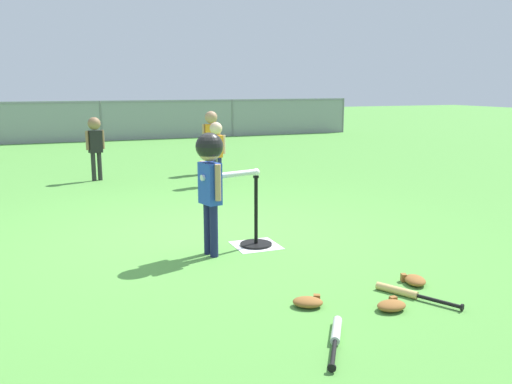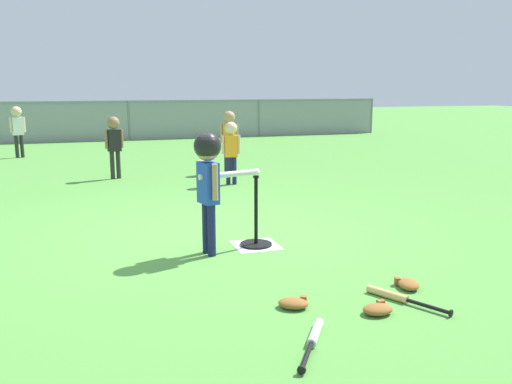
{
  "view_description": "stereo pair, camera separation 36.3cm",
  "coord_description": "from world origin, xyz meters",
  "px_view_note": "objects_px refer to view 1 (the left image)",
  "views": [
    {
      "loc": [
        -1.57,
        -5.34,
        1.58
      ],
      "look_at": [
        0.34,
        -0.53,
        0.55
      ],
      "focal_mm": 37.6,
      "sensor_mm": 36.0,
      "label": 1
    },
    {
      "loc": [
        -1.23,
        -5.46,
        1.58
      ],
      "look_at": [
        0.34,
        -0.53,
        0.55
      ],
      "focal_mm": 37.6,
      "sensor_mm": 36.0,
      "label": 2
    }
  ],
  "objects_px": {
    "fielder_deep_center": "(216,145)",
    "glove_tossed_aside": "(392,305)",
    "batting_tee": "(256,234)",
    "spare_bat_wood": "(405,293)",
    "fielder_deep_right": "(95,140)",
    "glove_near_bats": "(414,280)",
    "baseball_on_tee": "(256,172)",
    "batter_child": "(211,169)",
    "spare_bat_silver": "(336,335)",
    "fielder_near_left": "(211,133)",
    "glove_by_plate": "(308,302)"
  },
  "relations": [
    {
      "from": "fielder_deep_center",
      "to": "glove_tossed_aside",
      "type": "distance_m",
      "value": 5.22
    },
    {
      "from": "batting_tee",
      "to": "spare_bat_wood",
      "type": "bearing_deg",
      "value": -70.86
    },
    {
      "from": "batting_tee",
      "to": "fielder_deep_right",
      "type": "relative_size",
      "value": 0.67
    },
    {
      "from": "glove_near_bats",
      "to": "glove_tossed_aside",
      "type": "xyz_separation_m",
      "value": [
        -0.48,
        -0.36,
        0.0
      ]
    },
    {
      "from": "fielder_deep_right",
      "to": "spare_bat_wood",
      "type": "distance_m",
      "value": 6.4
    },
    {
      "from": "baseball_on_tee",
      "to": "batter_child",
      "type": "relative_size",
      "value": 0.06
    },
    {
      "from": "fielder_deep_right",
      "to": "spare_bat_silver",
      "type": "bearing_deg",
      "value": -82.74
    },
    {
      "from": "fielder_near_left",
      "to": "spare_bat_silver",
      "type": "height_order",
      "value": "fielder_near_left"
    },
    {
      "from": "baseball_on_tee",
      "to": "glove_tossed_aside",
      "type": "height_order",
      "value": "baseball_on_tee"
    },
    {
      "from": "batter_child",
      "to": "fielder_deep_right",
      "type": "distance_m",
      "value": 4.65
    },
    {
      "from": "batting_tee",
      "to": "glove_by_plate",
      "type": "height_order",
      "value": "batting_tee"
    },
    {
      "from": "batter_child",
      "to": "spare_bat_silver",
      "type": "xyz_separation_m",
      "value": [
        0.22,
        -1.94,
        -0.8
      ]
    },
    {
      "from": "fielder_near_left",
      "to": "spare_bat_wood",
      "type": "relative_size",
      "value": 1.82
    },
    {
      "from": "batter_child",
      "to": "fielder_near_left",
      "type": "height_order",
      "value": "batter_child"
    },
    {
      "from": "fielder_deep_right",
      "to": "batting_tee",
      "type": "bearing_deg",
      "value": -76.07
    },
    {
      "from": "fielder_deep_center",
      "to": "spare_bat_wood",
      "type": "xyz_separation_m",
      "value": [
        -0.07,
        -5.0,
        -0.62
      ]
    },
    {
      "from": "baseball_on_tee",
      "to": "fielder_deep_right",
      "type": "bearing_deg",
      "value": 103.93
    },
    {
      "from": "fielder_deep_right",
      "to": "glove_by_plate",
      "type": "bearing_deg",
      "value": -81.44
    },
    {
      "from": "fielder_deep_right",
      "to": "spare_bat_wood",
      "type": "bearing_deg",
      "value": -74.64
    },
    {
      "from": "fielder_deep_center",
      "to": "glove_by_plate",
      "type": "height_order",
      "value": "fielder_deep_center"
    },
    {
      "from": "batting_tee",
      "to": "spare_bat_silver",
      "type": "bearing_deg",
      "value": -97.64
    },
    {
      "from": "spare_bat_silver",
      "to": "glove_by_plate",
      "type": "relative_size",
      "value": 2.13
    },
    {
      "from": "fielder_deep_right",
      "to": "baseball_on_tee",
      "type": "bearing_deg",
      "value": -76.07
    },
    {
      "from": "batter_child",
      "to": "fielder_near_left",
      "type": "bearing_deg",
      "value": 72.95
    },
    {
      "from": "baseball_on_tee",
      "to": "batter_child",
      "type": "distance_m",
      "value": 0.52
    },
    {
      "from": "batting_tee",
      "to": "spare_bat_wood",
      "type": "height_order",
      "value": "batting_tee"
    },
    {
      "from": "glove_near_bats",
      "to": "batting_tee",
      "type": "bearing_deg",
      "value": 118.6
    },
    {
      "from": "fielder_near_left",
      "to": "fielder_deep_right",
      "type": "xyz_separation_m",
      "value": [
        -2.04,
        -0.03,
        -0.04
      ]
    },
    {
      "from": "fielder_near_left",
      "to": "glove_near_bats",
      "type": "relative_size",
      "value": 4.36
    },
    {
      "from": "batter_child",
      "to": "glove_tossed_aside",
      "type": "relative_size",
      "value": 5.26
    },
    {
      "from": "spare_bat_wood",
      "to": "glove_near_bats",
      "type": "relative_size",
      "value": 2.39
    },
    {
      "from": "spare_bat_silver",
      "to": "glove_near_bats",
      "type": "bearing_deg",
      "value": 29.31
    },
    {
      "from": "fielder_near_left",
      "to": "fielder_deep_right",
      "type": "height_order",
      "value": "fielder_near_left"
    },
    {
      "from": "baseball_on_tee",
      "to": "glove_by_plate",
      "type": "relative_size",
      "value": 0.28
    },
    {
      "from": "baseball_on_tee",
      "to": "spare_bat_wood",
      "type": "height_order",
      "value": "baseball_on_tee"
    },
    {
      "from": "fielder_deep_center",
      "to": "spare_bat_wood",
      "type": "height_order",
      "value": "fielder_deep_center"
    },
    {
      "from": "spare_bat_silver",
      "to": "batter_child",
      "type": "bearing_deg",
      "value": 96.55
    },
    {
      "from": "fielder_deep_center",
      "to": "batting_tee",
      "type": "bearing_deg",
      "value": -100.92
    },
    {
      "from": "fielder_deep_right",
      "to": "fielder_deep_center",
      "type": "relative_size",
      "value": 1.05
    },
    {
      "from": "baseball_on_tee",
      "to": "batter_child",
      "type": "bearing_deg",
      "value": -165.76
    },
    {
      "from": "spare_bat_silver",
      "to": "glove_by_plate",
      "type": "xyz_separation_m",
      "value": [
        0.07,
        0.52,
        0.01
      ]
    },
    {
      "from": "fielder_near_left",
      "to": "fielder_deep_center",
      "type": "height_order",
      "value": "fielder_near_left"
    },
    {
      "from": "batting_tee",
      "to": "fielder_deep_right",
      "type": "bearing_deg",
      "value": 103.93
    },
    {
      "from": "fielder_deep_center",
      "to": "glove_tossed_aside",
      "type": "relative_size",
      "value": 4.57
    },
    {
      "from": "batting_tee",
      "to": "fielder_near_left",
      "type": "relative_size",
      "value": 0.63
    },
    {
      "from": "batting_tee",
      "to": "baseball_on_tee",
      "type": "relative_size",
      "value": 9.62
    },
    {
      "from": "fielder_deep_right",
      "to": "spare_bat_wood",
      "type": "relative_size",
      "value": 1.72
    },
    {
      "from": "baseball_on_tee",
      "to": "glove_tossed_aside",
      "type": "distance_m",
      "value": 1.98
    },
    {
      "from": "batter_child",
      "to": "fielder_deep_right",
      "type": "height_order",
      "value": "batter_child"
    },
    {
      "from": "fielder_deep_center",
      "to": "glove_near_bats",
      "type": "relative_size",
      "value": 3.91
    }
  ]
}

